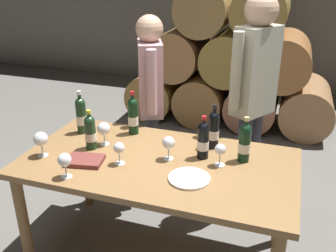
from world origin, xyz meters
The scene contains 18 objects.
barrel_stack centered at (0.00, 2.60, 0.72)m, with size 2.49×0.90×1.69m.
dining_table centered at (0.00, 0.00, 0.67)m, with size 1.70×0.90×0.76m.
wine_bottle_0 centered at (0.26, 0.12, 0.88)m, with size 0.07×0.07×0.28m.
wine_bottle_1 centered at (-0.30, 0.32, 0.90)m, with size 0.07×0.07×0.32m.
wine_bottle_2 centered at (0.50, 0.16, 0.89)m, with size 0.07×0.07×0.29m.
wine_bottle_3 centered at (-0.47, 0.02, 0.88)m, with size 0.07×0.07×0.27m.
wine_bottle_4 centered at (0.29, 0.29, 0.89)m, with size 0.07×0.07×0.30m.
wine_bottle_5 centered at (-0.66, 0.22, 0.90)m, with size 0.07×0.07×0.32m.
wine_glass_0 centered at (-0.42, 0.09, 0.87)m, with size 0.09×0.09×0.16m.
wine_glass_1 centered at (0.38, 0.06, 0.86)m, with size 0.07×0.07×0.14m.
wine_glass_2 centered at (-0.20, -0.12, 0.86)m, with size 0.07×0.07×0.14m.
wine_glass_3 centered at (-0.43, -0.36, 0.87)m, with size 0.08×0.08×0.15m.
wine_glass_4 centered at (0.06, 0.04, 0.87)m, with size 0.08×0.08×0.15m.
wine_glass_5 centered at (-0.71, -0.18, 0.88)m, with size 0.09×0.09×0.16m.
tasting_notebook centered at (-0.42, -0.17, 0.77)m, with size 0.22×0.16×0.03m, color brown.
serving_plate centered at (0.25, -0.15, 0.77)m, with size 0.24×0.24×0.01m, color white.
sommelier_presenting centered at (0.48, 0.75, 1.04)m, with size 0.32×0.43×1.72m.
taster_seated_left centered at (-0.32, 0.72, 0.92)m, with size 0.29×0.46×1.54m.
Camera 1 is at (0.72, -1.93, 1.90)m, focal length 40.21 mm.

